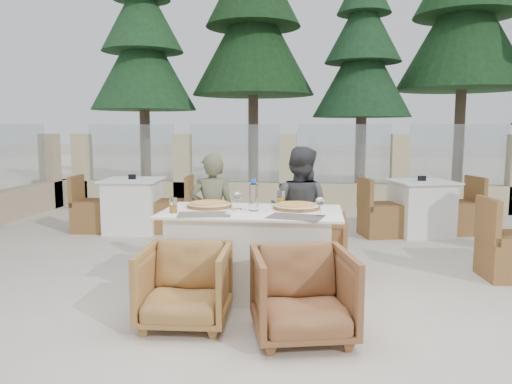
# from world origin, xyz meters

# --- Properties ---
(ground) EXTENTS (80.00, 80.00, 0.00)m
(ground) POSITION_xyz_m (0.00, 0.00, 0.00)
(ground) COLOR beige
(ground) RESTS_ON ground
(sand_patch) EXTENTS (30.00, 16.00, 0.01)m
(sand_patch) POSITION_xyz_m (0.00, 14.00, 0.01)
(sand_patch) COLOR #F1E2C5
(sand_patch) RESTS_ON ground
(perimeter_wall_far) EXTENTS (10.00, 0.34, 1.60)m
(perimeter_wall_far) POSITION_xyz_m (0.00, 4.80, 0.80)
(perimeter_wall_far) COLOR beige
(perimeter_wall_far) RESTS_ON ground
(pine_far_left) EXTENTS (2.42, 2.42, 5.50)m
(pine_far_left) POSITION_xyz_m (-3.50, 7.00, 2.75)
(pine_far_left) COLOR #1F4924
(pine_far_left) RESTS_ON ground
(pine_mid_left) EXTENTS (2.86, 2.86, 6.50)m
(pine_mid_left) POSITION_xyz_m (-1.00, 7.50, 3.25)
(pine_mid_left) COLOR #193B1A
(pine_mid_left) RESTS_ON ground
(pine_centre) EXTENTS (2.20, 2.20, 5.00)m
(pine_centre) POSITION_xyz_m (1.50, 7.20, 2.50)
(pine_centre) COLOR #1D4423
(pine_centre) RESTS_ON ground
(pine_mid_right) EXTENTS (2.99, 2.99, 6.80)m
(pine_mid_right) POSITION_xyz_m (3.80, 7.80, 3.40)
(pine_mid_right) COLOR #1B411E
(pine_mid_right) RESTS_ON ground
(dining_table) EXTENTS (1.60, 0.90, 0.77)m
(dining_table) POSITION_xyz_m (-0.04, -0.01, 0.39)
(dining_table) COLOR white
(dining_table) RESTS_ON ground
(placemat_near_left) EXTENTS (0.50, 0.38, 0.00)m
(placemat_near_left) POSITION_xyz_m (-0.41, -0.27, 0.77)
(placemat_near_left) COLOR #635F55
(placemat_near_left) RESTS_ON dining_table
(placemat_near_right) EXTENTS (0.51, 0.39, 0.00)m
(placemat_near_right) POSITION_xyz_m (0.37, -0.28, 0.77)
(placemat_near_right) COLOR #534D47
(placemat_near_right) RESTS_ON dining_table
(pizza_left) EXTENTS (0.51, 0.51, 0.05)m
(pizza_left) POSITION_xyz_m (-0.46, 0.13, 0.80)
(pizza_left) COLOR orange
(pizza_left) RESTS_ON dining_table
(pizza_right) EXTENTS (0.55, 0.55, 0.06)m
(pizza_right) POSITION_xyz_m (0.36, 0.14, 0.80)
(pizza_right) COLOR #CC6B1B
(pizza_right) RESTS_ON dining_table
(water_bottle) EXTENTS (0.09, 0.09, 0.28)m
(water_bottle) POSITION_xyz_m (-0.02, -0.01, 0.91)
(water_bottle) COLOR #A8C2DE
(water_bottle) RESTS_ON dining_table
(wine_glass_centre) EXTENTS (0.09, 0.09, 0.18)m
(wine_glass_centre) POSITION_xyz_m (-0.17, 0.04, 0.86)
(wine_glass_centre) COLOR white
(wine_glass_centre) RESTS_ON dining_table
(wine_glass_corner) EXTENTS (0.10, 0.10, 0.18)m
(wine_glass_corner) POSITION_xyz_m (0.57, -0.23, 0.86)
(wine_glass_corner) COLOR white
(wine_glass_corner) RESTS_ON dining_table
(beer_glass_left) EXTENTS (0.08, 0.08, 0.13)m
(beer_glass_left) POSITION_xyz_m (-0.70, -0.21, 0.84)
(beer_glass_left) COLOR gold
(beer_glass_left) RESTS_ON dining_table
(beer_glass_right) EXTENTS (0.10, 0.10, 0.15)m
(beer_glass_right) POSITION_xyz_m (0.20, 0.29, 0.84)
(beer_glass_right) COLOR gold
(beer_glass_right) RESTS_ON dining_table
(olive_dish) EXTENTS (0.12, 0.12, 0.04)m
(olive_dish) POSITION_xyz_m (-0.18, -0.18, 0.79)
(olive_dish) COLOR white
(olive_dish) RESTS_ON dining_table
(armchair_far_left) EXTENTS (0.78, 0.79, 0.55)m
(armchair_far_left) POSITION_xyz_m (-0.33, 0.59, 0.28)
(armchair_far_left) COLOR olive
(armchair_far_left) RESTS_ON ground
(armchair_far_right) EXTENTS (0.68, 0.70, 0.64)m
(armchair_far_right) POSITION_xyz_m (0.50, 0.69, 0.32)
(armchair_far_right) COLOR brown
(armchair_far_right) RESTS_ON ground
(armchair_near_left) EXTENTS (0.69, 0.71, 0.61)m
(armchair_near_left) POSITION_xyz_m (-0.45, -0.79, 0.31)
(armchair_near_left) COLOR olive
(armchair_near_left) RESTS_ON ground
(armchair_near_right) EXTENTS (0.83, 0.85, 0.65)m
(armchair_near_right) POSITION_xyz_m (0.45, -0.92, 0.32)
(armchair_near_right) COLOR brown
(armchair_near_right) RESTS_ON ground
(diner_left) EXTENTS (0.51, 0.39, 1.26)m
(diner_left) POSITION_xyz_m (-0.52, 0.56, 0.63)
(diner_left) COLOR #55573F
(diner_left) RESTS_ON ground
(diner_right) EXTENTS (0.78, 0.69, 1.33)m
(diner_right) POSITION_xyz_m (0.37, 0.55, 0.66)
(diner_right) COLOR #393B3E
(diner_right) RESTS_ON ground
(bg_table_a) EXTENTS (1.71, 0.96, 0.77)m
(bg_table_a) POSITION_xyz_m (-2.12, 2.53, 0.39)
(bg_table_a) COLOR white
(bg_table_a) RESTS_ON ground
(bg_table_b) EXTENTS (1.80, 1.24, 0.77)m
(bg_table_b) POSITION_xyz_m (2.00, 2.82, 0.39)
(bg_table_b) COLOR white
(bg_table_b) RESTS_ON ground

